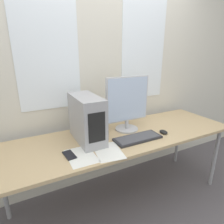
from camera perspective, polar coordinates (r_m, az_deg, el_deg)
name	(u,v)px	position (r m, az deg, el deg)	size (l,w,h in m)	color
wall_back	(100,70)	(2.13, -3.54, 12.52)	(8.00, 0.07, 2.70)	beige
desk	(122,139)	(1.87, 3.10, -8.37)	(2.35, 0.74, 0.77)	tan
pc_tower	(87,119)	(1.69, -7.73, -1.99)	(0.21, 0.47, 0.41)	#9E9EA3
monitor_main	(127,103)	(1.88, 4.69, 2.70)	(0.47, 0.24, 0.55)	#B7B7BC
keyboard	(138,138)	(1.77, 7.86, -7.90)	(0.45, 0.17, 0.02)	#28282D
mouse	(163,132)	(1.94, 15.42, -5.87)	(0.07, 0.09, 0.03)	black
cell_phone	(69,155)	(1.54, -12.88, -12.66)	(0.09, 0.15, 0.01)	black
paper_sheet_left	(81,156)	(1.52, -9.36, -13.08)	(0.21, 0.30, 0.00)	white
paper_sheet_front	(108,151)	(1.56, -1.13, -11.92)	(0.25, 0.33, 0.00)	white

